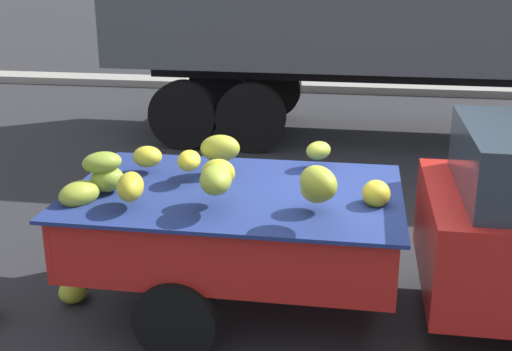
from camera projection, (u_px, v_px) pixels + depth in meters
name	position (u px, v px, depth m)	size (l,w,h in m)	color
ground	(366.00, 303.00, 5.78)	(220.00, 220.00, 0.00)	#28282B
curb_strip	(367.00, 88.00, 14.89)	(80.00, 0.80, 0.16)	gray
pickup_truck	(467.00, 227.00, 5.15)	(4.78, 1.81, 1.70)	#B21E19
fallen_banana_bunch_near_tailgate	(73.00, 291.00, 5.78)	(0.30, 0.25, 0.20)	#9DA42A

